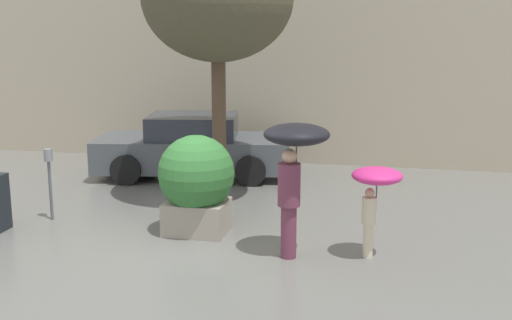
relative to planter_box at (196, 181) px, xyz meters
The scene contains 7 objects.
ground_plane 1.22m from the planter_box, 98.24° to the right, with size 40.00×40.00×0.00m, color slate.
building_facade 6.02m from the planter_box, 91.32° to the left, with size 18.00×0.30×6.00m.
planter_box is the anchor object (origin of this frame).
person_adult 1.89m from the planter_box, 23.39° to the right, with size 0.91×0.91×1.87m.
person_child 2.79m from the planter_box, 11.15° to the right, with size 0.70×0.70×1.29m.
parked_car_near 3.92m from the planter_box, 108.49° to the left, with size 4.33×2.46×1.32m.
parking_meter 2.58m from the planter_box, behind, with size 0.14×0.14×1.20m.
Camera 1 is at (3.07, -8.31, 3.18)m, focal length 45.00 mm.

